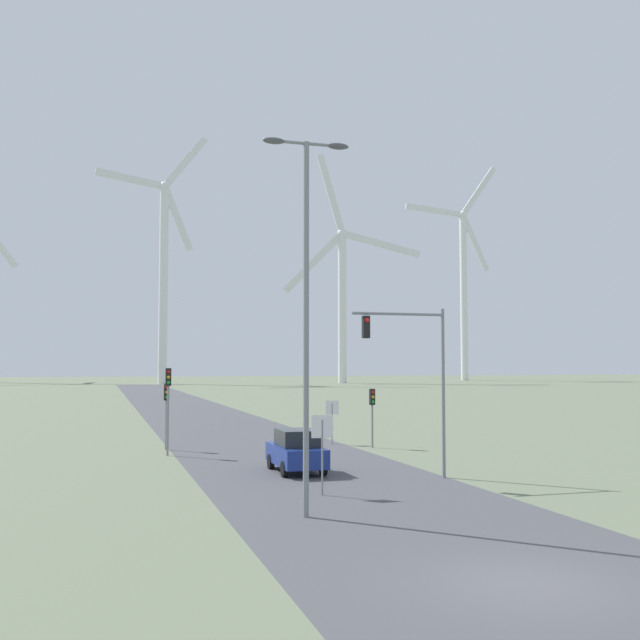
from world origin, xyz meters
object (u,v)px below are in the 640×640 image
object	(u,v)px
streetlamp	(306,284)
car_approaching	(296,451)
traffic_light_mast_overhead	(415,359)
traffic_light_post_near_left	(166,401)
wind_turbine_far_right	(464,279)
traffic_light_post_near_right	(372,404)
wind_turbine_right	(342,287)
wind_turbine_center	(164,264)
stop_sign_near	(322,439)
stop_sign_far	(332,414)
traffic_light_post_mid_left	(168,392)

from	to	relation	value
streetlamp	car_approaching	world-z (taller)	streetlamp
traffic_light_mast_overhead	car_approaching	xyz separation A→B (m)	(-4.12, 3.19, -3.90)
traffic_light_post_near_left	traffic_light_mast_overhead	world-z (taller)	traffic_light_mast_overhead
wind_turbine_far_right	traffic_light_post_near_right	bearing A→B (deg)	-118.84
traffic_light_post_near_right	wind_turbine_right	world-z (taller)	wind_turbine_right
car_approaching	wind_turbine_center	distance (m)	157.63
stop_sign_near	traffic_light_post_near_left	bearing A→B (deg)	104.45
wind_turbine_center	wind_turbine_far_right	distance (m)	95.68
stop_sign_far	traffic_light_post_mid_left	world-z (taller)	traffic_light_post_mid_left
stop_sign_far	traffic_light_post_near_left	size ratio (longest dim) A/B	0.71
traffic_light_post_mid_left	streetlamp	bearing A→B (deg)	-80.94
traffic_light_post_near_right	stop_sign_near	bearing A→B (deg)	-116.96
traffic_light_post_near_right	traffic_light_mast_overhead	bearing A→B (deg)	-101.78
traffic_light_mast_overhead	wind_turbine_far_right	size ratio (longest dim) A/B	0.10
streetlamp	traffic_light_mast_overhead	size ratio (longest dim) A/B	1.67
traffic_light_post_near_right	wind_turbine_center	distance (m)	149.28
wind_turbine_right	wind_turbine_far_right	world-z (taller)	wind_turbine_far_right
streetlamp	stop_sign_near	distance (m)	6.38
traffic_light_post_mid_left	wind_turbine_center	size ratio (longest dim) A/B	0.07
traffic_light_post_mid_left	traffic_light_mast_overhead	bearing A→B (deg)	-50.26
stop_sign_near	traffic_light_mast_overhead	distance (m)	6.04
traffic_light_mast_overhead	wind_turbine_center	size ratio (longest dim) A/B	0.11
traffic_light_mast_overhead	car_approaching	distance (m)	6.51
wind_turbine_center	stop_sign_near	bearing A→B (deg)	-92.51
stop_sign_near	stop_sign_far	world-z (taller)	stop_sign_near
traffic_light_post_near_right	car_approaching	world-z (taller)	traffic_light_post_near_right
traffic_light_post_near_right	wind_turbine_far_right	distance (m)	195.06
traffic_light_post_near_left	car_approaching	xyz separation A→B (m)	(4.65, -10.17, -1.71)
stop_sign_far	wind_turbine_far_right	bearing A→B (deg)	60.39
car_approaching	stop_sign_near	bearing A→B (deg)	-95.51
stop_sign_far	wind_turbine_right	xyz separation A→B (m)	(47.13, 142.15, 23.23)
stop_sign_near	car_approaching	distance (m)	5.86
traffic_light_post_mid_left	car_approaching	world-z (taller)	traffic_light_post_mid_left
wind_turbine_center	streetlamp	bearing A→B (deg)	-93.00
traffic_light_post_mid_left	stop_sign_near	bearing A→B (deg)	-72.29
traffic_light_post_near_right	car_approaching	bearing A→B (deg)	-128.71
traffic_light_post_near_right	wind_turbine_far_right	size ratio (longest dim) A/B	0.05
traffic_light_post_near_left	traffic_light_post_mid_left	size ratio (longest dim) A/B	0.81
traffic_light_post_near_left	car_approaching	world-z (taller)	traffic_light_post_near_left
wind_turbine_right	wind_turbine_far_right	xyz separation A→B (m)	(47.55, 24.44, 6.16)
streetlamp	wind_turbine_right	distance (m)	171.63
streetlamp	traffic_light_post_near_right	world-z (taller)	streetlamp
streetlamp	car_approaching	size ratio (longest dim) A/B	2.82
traffic_light_post_mid_left	wind_turbine_far_right	distance (m)	201.02
traffic_light_post_near_right	wind_turbine_center	world-z (taller)	wind_turbine_center
traffic_light_post_mid_left	wind_turbine_center	xyz separation A→B (m)	(11.28, 147.36, 26.18)
stop_sign_far	car_approaching	distance (m)	11.58
wind_turbine_far_right	traffic_light_post_near_left	bearing A→B (deg)	-121.98
traffic_light_mast_overhead	wind_turbine_center	xyz separation A→B (m)	(2.37, 158.08, 24.60)
streetlamp	car_approaching	bearing A→B (deg)	77.13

